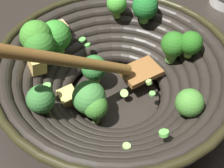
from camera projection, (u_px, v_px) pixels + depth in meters
ground_plane at (116, 99)px, 0.58m from camera, size 4.00×4.00×0.00m
wok at (114, 73)px, 0.53m from camera, size 0.41×0.41×0.21m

